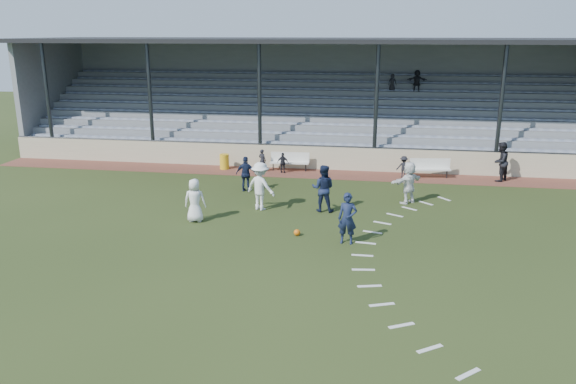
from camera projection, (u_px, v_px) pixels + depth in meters
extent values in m
plane|color=#273315|center=(276.00, 250.00, 18.58)|extent=(90.00, 90.00, 0.00)
cube|color=brown|center=(313.00, 174.00, 28.53)|extent=(34.00, 2.00, 0.02)
cube|color=#BEB292|center=(316.00, 158.00, 29.37)|extent=(34.00, 0.18, 1.20)
cube|color=silver|center=(289.00, 163.00, 28.92)|extent=(2.02, 0.50, 0.06)
cube|color=silver|center=(290.00, 157.00, 29.06)|extent=(2.00, 0.16, 0.54)
cylinder|color=#2B2E32|center=(273.00, 167.00, 29.08)|extent=(0.06, 0.06, 0.40)
cylinder|color=#2B2E32|center=(306.00, 168.00, 28.90)|extent=(0.06, 0.06, 0.40)
cube|color=silver|center=(430.00, 170.00, 27.52)|extent=(2.04, 0.69, 0.06)
cube|color=silver|center=(430.00, 164.00, 27.66)|extent=(1.99, 0.35, 0.54)
cylinder|color=#2B2E32|center=(412.00, 174.00, 27.60)|extent=(0.06, 0.06, 0.40)
cylinder|color=#2B2E32|center=(447.00, 174.00, 27.58)|extent=(0.06, 0.06, 0.40)
cylinder|color=gold|center=(224.00, 162.00, 29.39)|extent=(0.49, 0.49, 0.78)
sphere|color=#D2600C|center=(297.00, 232.00, 19.87)|extent=(0.23, 0.23, 0.23)
imported|color=white|center=(195.00, 200.00, 21.18)|extent=(0.86, 0.61, 1.67)
imported|color=#151E3A|center=(347.00, 218.00, 18.96)|extent=(0.67, 0.46, 1.78)
imported|color=#151E3A|center=(323.00, 188.00, 22.37)|extent=(0.96, 0.77, 1.90)
imported|color=white|center=(260.00, 186.00, 22.57)|extent=(1.45, 1.18, 1.96)
imported|color=#151E3A|center=(246.00, 174.00, 25.24)|extent=(0.94, 0.39, 1.60)
imported|color=white|center=(409.00, 183.00, 23.46)|extent=(1.56, 1.52, 1.78)
imported|color=black|center=(500.00, 162.00, 26.85)|extent=(1.14, 1.17, 1.90)
imported|color=black|center=(262.00, 160.00, 28.85)|extent=(0.49, 0.42, 1.15)
imported|color=black|center=(283.00, 163.00, 28.54)|extent=(0.62, 0.29, 1.04)
imported|color=black|center=(404.00, 167.00, 27.62)|extent=(0.72, 0.45, 1.08)
cube|color=gray|center=(317.00, 156.00, 29.89)|extent=(34.00, 0.80, 1.20)
cube|color=#8691A2|center=(318.00, 143.00, 29.80)|extent=(33.00, 0.28, 0.10)
cube|color=gray|center=(319.00, 149.00, 30.59)|extent=(34.00, 0.80, 1.60)
cube|color=#8691A2|center=(319.00, 133.00, 30.45)|extent=(33.00, 0.28, 0.10)
cube|color=gray|center=(320.00, 143.00, 31.30)|extent=(34.00, 0.80, 2.00)
cube|color=#8691A2|center=(321.00, 124.00, 31.10)|extent=(33.00, 0.28, 0.10)
cube|color=gray|center=(322.00, 137.00, 32.00)|extent=(34.00, 0.80, 2.40)
cube|color=#8691A2|center=(323.00, 114.00, 31.75)|extent=(33.00, 0.28, 0.10)
cube|color=gray|center=(323.00, 131.00, 32.70)|extent=(34.00, 0.80, 2.80)
cube|color=#8691A2|center=(324.00, 106.00, 32.40)|extent=(33.00, 0.28, 0.10)
cube|color=gray|center=(325.00, 125.00, 33.41)|extent=(34.00, 0.80, 3.20)
cube|color=#8691A2|center=(326.00, 97.00, 33.05)|extent=(33.00, 0.28, 0.10)
cube|color=gray|center=(326.00, 120.00, 34.11)|extent=(34.00, 0.80, 3.60)
cube|color=#8691A2|center=(327.00, 89.00, 33.70)|extent=(33.00, 0.28, 0.10)
cube|color=gray|center=(328.00, 115.00, 34.81)|extent=(34.00, 0.80, 4.00)
cube|color=#8691A2|center=(328.00, 81.00, 34.34)|extent=(33.00, 0.28, 0.10)
cube|color=gray|center=(329.00, 110.00, 35.52)|extent=(34.00, 0.80, 4.40)
cube|color=#8691A2|center=(330.00, 74.00, 34.99)|extent=(33.00, 0.28, 0.10)
cube|color=gray|center=(330.00, 93.00, 35.81)|extent=(34.00, 0.40, 6.40)
cube|color=gray|center=(56.00, 94.00, 35.02)|extent=(0.30, 7.80, 6.40)
cube|color=black|center=(325.00, 40.00, 31.20)|extent=(34.60, 9.00, 0.22)
cylinder|color=#2B2E32|center=(48.00, 101.00, 31.07)|extent=(0.20, 0.20, 6.50)
cylinder|color=#2B2E32|center=(150.00, 103.00, 30.13)|extent=(0.20, 0.20, 6.50)
cylinder|color=#2B2E32|center=(260.00, 106.00, 29.20)|extent=(0.20, 0.20, 6.50)
cylinder|color=#2B2E32|center=(376.00, 108.00, 28.26)|extent=(0.20, 0.20, 6.50)
cylinder|color=#2B2E32|center=(500.00, 111.00, 27.33)|extent=(0.20, 0.20, 6.50)
cylinder|color=#2B2E32|center=(316.00, 146.00, 29.19)|extent=(34.00, 0.05, 0.05)
imported|color=black|center=(392.00, 82.00, 32.92)|extent=(0.53, 0.40, 0.99)
imported|color=black|center=(417.00, 81.00, 32.67)|extent=(1.17, 0.46, 1.24)
cube|color=silver|center=(444.00, 199.00, 24.27)|extent=(0.54, 0.61, 0.01)
cube|color=silver|center=(426.00, 203.00, 23.65)|extent=(0.59, 0.56, 0.01)
cube|color=silver|center=(409.00, 208.00, 22.93)|extent=(0.64, 0.51, 0.01)
cube|color=silver|center=(395.00, 215.00, 22.11)|extent=(0.67, 0.44, 0.01)
cube|color=silver|center=(382.00, 223.00, 21.20)|extent=(0.70, 0.37, 0.01)
cube|color=silver|center=(373.00, 232.00, 20.23)|extent=(0.71, 0.29, 0.01)
cube|color=silver|center=(366.00, 243.00, 19.20)|extent=(0.71, 0.21, 0.01)
cube|color=silver|center=(362.00, 255.00, 18.13)|extent=(0.70, 0.12, 0.01)
cube|color=silver|center=(363.00, 270.00, 17.04)|extent=(0.71, 0.21, 0.01)
cube|color=silver|center=(370.00, 286.00, 15.94)|extent=(0.71, 0.29, 0.01)
cube|color=silver|center=(382.00, 305.00, 14.86)|extent=(0.70, 0.37, 0.01)
cube|color=silver|center=(402.00, 325.00, 13.81)|extent=(0.67, 0.44, 0.01)
cube|color=silver|center=(430.00, 349.00, 12.80)|extent=(0.64, 0.51, 0.01)
cube|color=silver|center=(468.00, 374.00, 11.85)|extent=(0.59, 0.56, 0.01)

